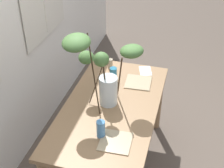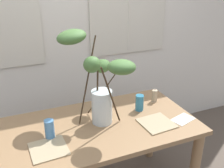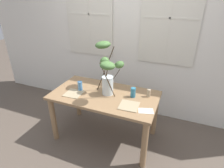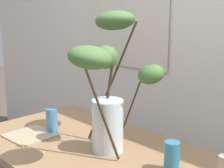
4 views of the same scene
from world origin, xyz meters
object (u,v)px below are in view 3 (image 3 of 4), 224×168
Objects in this scene: dining_table at (105,102)px; drinking_glass_blue_left at (80,86)px; drinking_glass_blue_right at (133,92)px; plate_square_left at (74,93)px; pillar_candle at (149,93)px; plate_square_right at (129,106)px; vase_with_branches at (107,69)px.

drinking_glass_blue_left reaches higher than dining_table.
drinking_glass_blue_right is 0.83m from plate_square_left.
dining_table is 12.24× the size of pillar_candle.
plate_square_right reaches higher than dining_table.
plate_square_left is 1.95× the size of pillar_candle.
plate_square_left is 0.82m from plate_square_right.
drinking_glass_blue_right is at bearing 8.22° from drinking_glass_blue_left.
vase_with_branches reaches higher than drinking_glass_blue_right.
plate_square_right reaches higher than plate_square_left.
drinking_glass_blue_right is (0.39, 0.09, 0.19)m from dining_table.
pillar_candle is (0.96, 0.19, -0.02)m from drinking_glass_blue_left.
drinking_glass_blue_right reaches higher than plate_square_left.
pillar_candle reaches higher than plate_square_right.
drinking_glass_blue_right reaches higher than dining_table.
pillar_candle is at bearing 11.49° from drinking_glass_blue_left.
pillar_candle is (0.18, 0.33, 0.05)m from plate_square_right.
vase_with_branches is at bearing -178.07° from drinking_glass_blue_right.
pillar_candle is (0.20, 0.08, -0.01)m from drinking_glass_blue_right.
drinking_glass_blue_right is 1.12× the size of pillar_candle.
drinking_glass_blue_left reaches higher than plate_square_right.
drinking_glass_blue_left is at bearing 170.49° from plate_square_right.
vase_with_branches reaches higher than dining_table.
pillar_candle is at bearing 17.84° from plate_square_left.
plate_square_right is 0.37m from pillar_candle.
drinking_glass_blue_right reaches higher than plate_square_right.
pillar_candle is (0.58, 0.17, 0.18)m from dining_table.
plate_square_right is at bearing -118.41° from pillar_candle.
drinking_glass_blue_right is at bearing -156.75° from pillar_candle.
plate_square_right is at bearing -20.88° from dining_table.
plate_square_right is at bearing -9.51° from drinking_glass_blue_left.
dining_table is 0.46m from plate_square_right.
drinking_glass_blue_right is (0.37, 0.01, -0.29)m from vase_with_branches.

